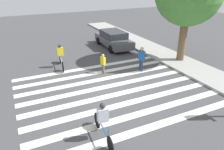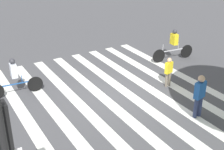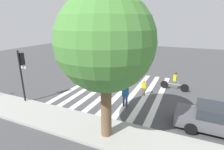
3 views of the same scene
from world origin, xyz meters
name	(u,v)px [view 1 (image 1 of 3)]	position (x,y,z in m)	size (l,w,h in m)	color
ground_plane	(113,90)	(0.00, 0.00, 0.00)	(60.00, 60.00, 0.00)	#444447
sidewalk_curb	(197,70)	(0.00, 6.25, 0.07)	(36.00, 2.50, 0.14)	#9E9E99
crosswalk_stripes	(113,90)	(0.00, 0.00, 0.00)	(7.74, 10.00, 0.01)	silver
pedestrian_child_with_backpack	(141,58)	(-1.70, 2.91, 0.92)	(0.49, 0.30, 1.63)	navy
pedestrian_adult_tall_backpack	(103,63)	(-2.38, 0.47, 0.74)	(0.39, 0.24, 1.30)	#6B6051
cyclist_mid_street	(61,55)	(-4.56, -1.72, 0.87)	(2.39, 0.43, 1.64)	black
cyclist_near_curb	(103,120)	(3.44, -2.05, 0.86)	(2.21, 0.42, 1.61)	black
car_parked_dark_suv	(113,39)	(-7.41, 3.64, 0.74)	(4.71, 2.06, 1.44)	#4C4C51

